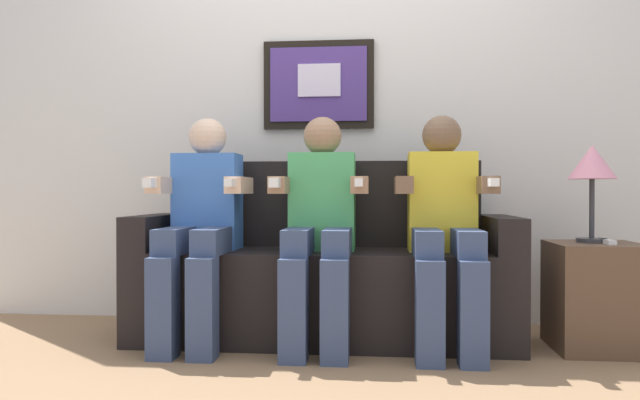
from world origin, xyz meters
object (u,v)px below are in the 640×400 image
person_in_middle (320,220)px  spare_remote_on_table (607,242)px  table_lamp (592,166)px  person_on_left (201,219)px  side_table_right (596,296)px  couch (323,276)px  person_on_right (444,220)px

person_in_middle → spare_remote_on_table: person_in_middle is taller
person_in_middle → table_lamp: 1.31m
person_on_left → side_table_right: 1.91m
couch → spare_remote_on_table: couch is taller
couch → person_in_middle: 0.34m
couch → person_on_right: (0.58, -0.17, 0.29)m
person_in_middle → table_lamp: (1.28, 0.09, 0.25)m
person_on_right → couch: bearing=164.1°
person_in_middle → side_table_right: person_in_middle is taller
person_on_right → side_table_right: 0.79m
person_on_left → person_on_right: bearing=0.0°
person_in_middle → person_on_right: size_ratio=1.00×
side_table_right → table_lamp: (-0.01, 0.03, 0.61)m
table_lamp → couch: bearing=176.5°
couch → spare_remote_on_table: bearing=-6.6°
person_in_middle → side_table_right: size_ratio=2.22×
couch → side_table_right: couch is taller
couch → person_on_left: 0.67m
person_in_middle → person_on_right: bearing=0.0°
side_table_right → spare_remote_on_table: bearing=-55.4°
person_in_middle → table_lamp: person_in_middle is taller
couch → person_on_right: size_ratio=1.69×
table_lamp → spare_remote_on_table: (0.04, -0.07, -0.35)m
side_table_right → spare_remote_on_table: size_ratio=3.85×
couch → person_in_middle: person_in_middle is taller
person_on_left → side_table_right: size_ratio=2.22×
table_lamp → side_table_right: bearing=-67.0°
spare_remote_on_table → table_lamp: bearing=120.7°
table_lamp → spare_remote_on_table: size_ratio=3.54×
side_table_right → person_on_left: bearing=-178.1°
person_on_left → person_on_right: 1.17m
person_on_left → person_in_middle: size_ratio=1.00×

